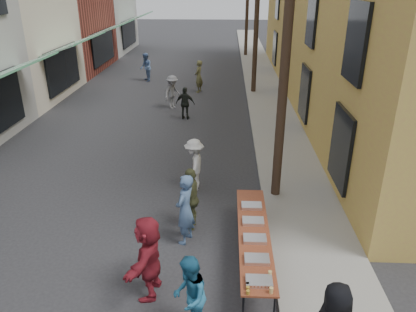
# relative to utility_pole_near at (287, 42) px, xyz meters

# --- Properties ---
(ground) EXTENTS (120.00, 120.00, 0.00)m
(ground) POSITION_rel_utility_pole_near_xyz_m (-4.30, -3.00, -4.50)
(ground) COLOR #28282B
(ground) RESTS_ON ground
(sidewalk) EXTENTS (2.20, 60.00, 0.10)m
(sidewalk) POSITION_rel_utility_pole_near_xyz_m (0.70, 12.00, -4.45)
(sidewalk) COLOR gray
(sidewalk) RESTS_ON ground
(building_ochre) EXTENTS (10.00, 28.00, 10.00)m
(building_ochre) POSITION_rel_utility_pole_near_xyz_m (6.80, 11.00, 0.50)
(building_ochre) COLOR gold
(building_ochre) RESTS_ON ground
(utility_pole_near) EXTENTS (0.26, 0.26, 9.00)m
(utility_pole_near) POSITION_rel_utility_pole_near_xyz_m (0.00, 0.00, 0.00)
(utility_pole_near) COLOR #2D2116
(utility_pole_near) RESTS_ON ground
(utility_pole_mid) EXTENTS (0.26, 0.26, 9.00)m
(utility_pole_mid) POSITION_rel_utility_pole_near_xyz_m (0.00, 12.00, 0.00)
(utility_pole_mid) COLOR #2D2116
(utility_pole_mid) RESTS_ON ground
(serving_table) EXTENTS (0.70, 4.00, 0.75)m
(serving_table) POSITION_rel_utility_pole_near_xyz_m (-0.83, -3.04, -3.79)
(serving_table) COLOR maroon
(serving_table) RESTS_ON ground
(catering_tray_sausage) EXTENTS (0.50, 0.33, 0.08)m
(catering_tray_sausage) POSITION_rel_utility_pole_near_xyz_m (-0.83, -4.69, -3.71)
(catering_tray_sausage) COLOR maroon
(catering_tray_sausage) RESTS_ON serving_table
(catering_tray_foil_b) EXTENTS (0.50, 0.33, 0.08)m
(catering_tray_foil_b) POSITION_rel_utility_pole_near_xyz_m (-0.83, -4.04, -3.71)
(catering_tray_foil_b) COLOR #B2B2B7
(catering_tray_foil_b) RESTS_ON serving_table
(catering_tray_buns) EXTENTS (0.50, 0.33, 0.08)m
(catering_tray_buns) POSITION_rel_utility_pole_near_xyz_m (-0.83, -3.34, -3.71)
(catering_tray_buns) COLOR tan
(catering_tray_buns) RESTS_ON serving_table
(catering_tray_foil_d) EXTENTS (0.50, 0.33, 0.08)m
(catering_tray_foil_d) POSITION_rel_utility_pole_near_xyz_m (-0.83, -2.64, -3.71)
(catering_tray_foil_d) COLOR #B2B2B7
(catering_tray_foil_d) RESTS_ON serving_table
(catering_tray_buns_end) EXTENTS (0.50, 0.33, 0.08)m
(catering_tray_buns_end) POSITION_rel_utility_pole_near_xyz_m (-0.83, -1.94, -3.71)
(catering_tray_buns_end) COLOR tan
(catering_tray_buns_end) RESTS_ON serving_table
(condiment_jar_a) EXTENTS (0.07, 0.07, 0.08)m
(condiment_jar_a) POSITION_rel_utility_pole_near_xyz_m (-1.05, -4.99, -3.71)
(condiment_jar_a) COLOR #A57F26
(condiment_jar_a) RESTS_ON serving_table
(condiment_jar_b) EXTENTS (0.07, 0.07, 0.08)m
(condiment_jar_b) POSITION_rel_utility_pole_near_xyz_m (-1.05, -4.89, -3.71)
(condiment_jar_b) COLOR #A57F26
(condiment_jar_b) RESTS_ON serving_table
(condiment_jar_c) EXTENTS (0.07, 0.07, 0.08)m
(condiment_jar_c) POSITION_rel_utility_pole_near_xyz_m (-1.05, -4.79, -3.71)
(condiment_jar_c) COLOR #A57F26
(condiment_jar_c) RESTS_ON serving_table
(cup_stack) EXTENTS (0.08, 0.08, 0.12)m
(cup_stack) POSITION_rel_utility_pole_near_xyz_m (-0.63, -4.94, -3.69)
(cup_stack) COLOR tan
(cup_stack) RESTS_ON serving_table
(guest_front_b) EXTENTS (0.63, 0.77, 1.81)m
(guest_front_b) POSITION_rel_utility_pole_near_xyz_m (-2.45, -2.38, -3.60)
(guest_front_b) COLOR #49658D
(guest_front_b) RESTS_ON ground
(guest_front_c) EXTENTS (0.61, 0.78, 1.61)m
(guest_front_c) POSITION_rel_utility_pole_near_xyz_m (-2.10, -5.16, -3.70)
(guest_front_c) COLOR #22678D
(guest_front_c) RESTS_ON ground
(guest_front_d) EXTENTS (0.71, 1.11, 1.62)m
(guest_front_d) POSITION_rel_utility_pole_near_xyz_m (-2.45, 0.37, -3.69)
(guest_front_d) COLOR silver
(guest_front_d) RESTS_ON ground
(guest_front_e) EXTENTS (0.50, 1.02, 1.69)m
(guest_front_e) POSITION_rel_utility_pole_near_xyz_m (-2.36, -1.74, -3.65)
(guest_front_e) COLOR brown
(guest_front_e) RESTS_ON ground
(guest_queue_back) EXTENTS (0.69, 1.71, 1.80)m
(guest_queue_back) POSITION_rel_utility_pole_near_xyz_m (-3.00, -4.20, -3.60)
(guest_queue_back) COLOR maroon
(guest_queue_back) RESTS_ON ground
(passerby_left) EXTENTS (1.09, 1.23, 1.66)m
(passerby_left) POSITION_rel_utility_pole_near_xyz_m (-4.20, 8.80, -3.67)
(passerby_left) COLOR slate
(passerby_left) RESTS_ON ground
(passerby_mid) EXTENTS (0.92, 0.49, 1.50)m
(passerby_mid) POSITION_rel_utility_pole_near_xyz_m (-3.39, 7.13, -3.75)
(passerby_mid) COLOR black
(passerby_mid) RESTS_ON ground
(passerby_right) EXTENTS (0.59, 0.75, 1.80)m
(passerby_right) POSITION_rel_utility_pole_near_xyz_m (-3.12, 12.03, -3.60)
(passerby_right) COLOR brown
(passerby_right) RESTS_ON ground
(passerby_far) EXTENTS (0.93, 1.03, 1.75)m
(passerby_far) POSITION_rel_utility_pole_near_xyz_m (-6.61, 14.56, -3.63)
(passerby_far) COLOR #5370A1
(passerby_far) RESTS_ON ground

